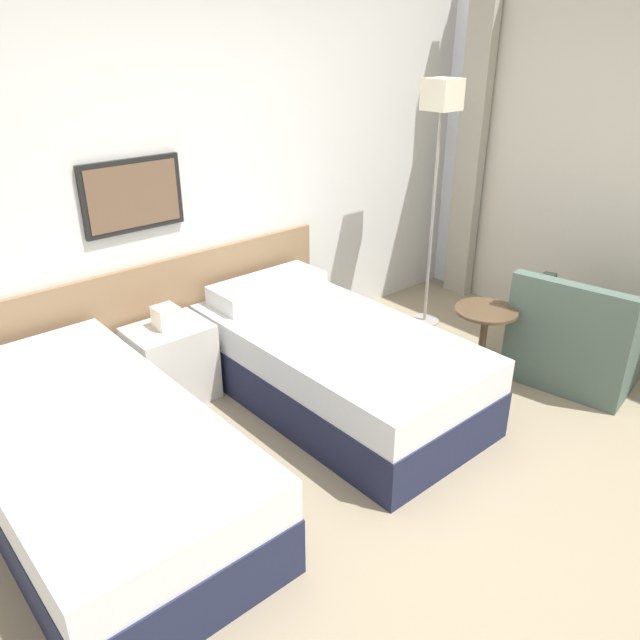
{
  "coord_description": "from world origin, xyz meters",
  "views": [
    {
      "loc": [
        -2.08,
        -1.65,
        2.25
      ],
      "look_at": [
        0.12,
        0.86,
        0.67
      ],
      "focal_mm": 35.0,
      "sensor_mm": 36.0,
      "label": 1
    }
  ],
  "objects_px": {
    "bed_near_door": "(100,467)",
    "armchair": "(576,342)",
    "side_table": "(484,331)",
    "nightstand": "(171,362)",
    "floor_lamp": "(440,125)",
    "bed_near_window": "(335,364)"
  },
  "relations": [
    {
      "from": "side_table",
      "to": "floor_lamp",
      "type": "bearing_deg",
      "value": 62.73
    },
    {
      "from": "bed_near_window",
      "to": "side_table",
      "type": "distance_m",
      "value": 1.05
    },
    {
      "from": "side_table",
      "to": "bed_near_window",
      "type": "bearing_deg",
      "value": 153.37
    },
    {
      "from": "bed_near_door",
      "to": "nightstand",
      "type": "distance_m",
      "value": 1.06
    },
    {
      "from": "nightstand",
      "to": "bed_near_door",
      "type": "bearing_deg",
      "value": -138.09
    },
    {
      "from": "bed_near_window",
      "to": "floor_lamp",
      "type": "bearing_deg",
      "value": 15.99
    },
    {
      "from": "bed_near_door",
      "to": "bed_near_window",
      "type": "relative_size",
      "value": 1.0
    },
    {
      "from": "bed_near_window",
      "to": "armchair",
      "type": "distance_m",
      "value": 1.7
    },
    {
      "from": "armchair",
      "to": "side_table",
      "type": "bearing_deg",
      "value": 42.59
    },
    {
      "from": "nightstand",
      "to": "side_table",
      "type": "xyz_separation_m",
      "value": [
        1.72,
        -1.18,
        0.1
      ]
    },
    {
      "from": "nightstand",
      "to": "side_table",
      "type": "bearing_deg",
      "value": -34.32
    },
    {
      "from": "floor_lamp",
      "to": "nightstand",
      "type": "bearing_deg",
      "value": 171.8
    },
    {
      "from": "side_table",
      "to": "nightstand",
      "type": "bearing_deg",
      "value": 145.68
    },
    {
      "from": "bed_near_window",
      "to": "nightstand",
      "type": "relative_size",
      "value": 2.87
    },
    {
      "from": "floor_lamp",
      "to": "side_table",
      "type": "distance_m",
      "value": 1.56
    },
    {
      "from": "bed_near_window",
      "to": "side_table",
      "type": "bearing_deg",
      "value": -26.63
    },
    {
      "from": "bed_near_door",
      "to": "floor_lamp",
      "type": "height_order",
      "value": "floor_lamp"
    },
    {
      "from": "side_table",
      "to": "bed_near_door",
      "type": "bearing_deg",
      "value": 169.43
    },
    {
      "from": "bed_near_door",
      "to": "floor_lamp",
      "type": "distance_m",
      "value": 3.27
    },
    {
      "from": "floor_lamp",
      "to": "side_table",
      "type": "bearing_deg",
      "value": -117.27
    },
    {
      "from": "bed_near_door",
      "to": "armchair",
      "type": "relative_size",
      "value": 2.14
    },
    {
      "from": "bed_near_window",
      "to": "armchair",
      "type": "height_order",
      "value": "armchair"
    }
  ]
}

